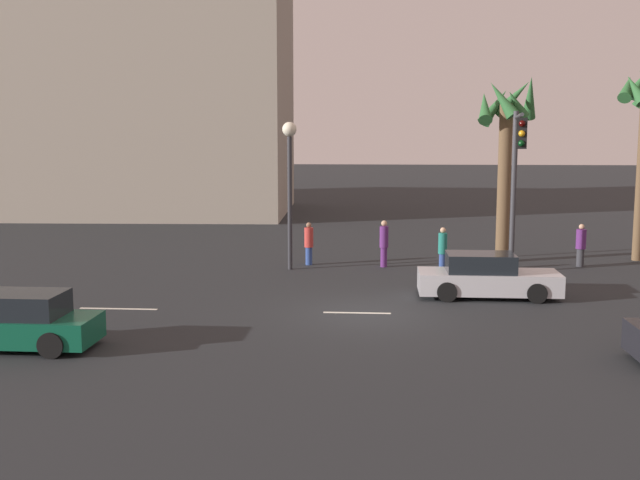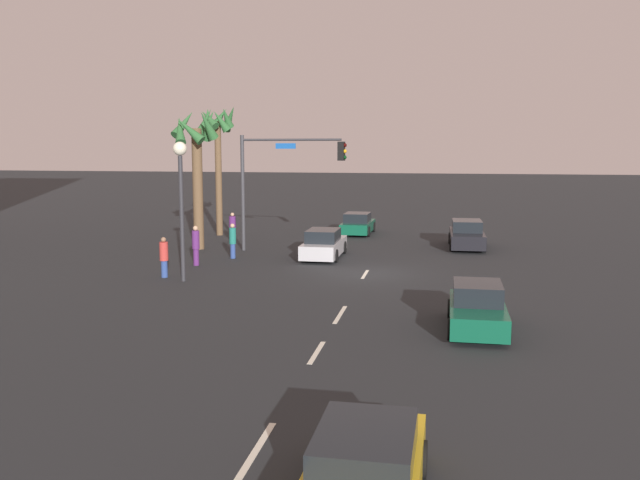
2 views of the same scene
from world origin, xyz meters
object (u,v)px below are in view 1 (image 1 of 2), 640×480
Objects in this scene: streetlamp at (290,166)px; palm_tree_1 at (506,133)px; traffic_signal at (516,165)px; building_1 at (126,6)px; pedestrian_3 at (581,244)px; pedestrian_1 at (384,242)px; pedestrian_0 at (309,243)px; pedestrian_2 at (443,249)px; car_1 at (18,323)px; car_2 at (486,277)px.

palm_tree_1 is at bearing 16.50° from streetlamp.
palm_tree_1 is (8.61, 2.55, 1.24)m from streetlamp.
streetlamp is (-8.28, 2.02, -0.15)m from traffic_signal.
pedestrian_3 is at bearing -41.03° from building_1.
traffic_signal is 3.27× the size of pedestrian_1.
traffic_signal is at bearing -94.06° from palm_tree_1.
palm_tree_1 is at bearing 160.76° from pedestrian_3.
traffic_signal is 4.70m from palm_tree_1.
building_1 is (-24.73, 19.82, 12.70)m from pedestrian_3.
pedestrian_0 is 0.99× the size of pedestrian_2.
pedestrian_1 is at bearing 148.41° from traffic_signal.
streetlamp is 0.75× the size of palm_tree_1.
streetlamp is 4.86m from pedestrian_1.
pedestrian_0 is 0.93× the size of pedestrian_1.
pedestrian_0 is at bearing 59.93° from streetlamp.
pedestrian_0 is 1.01× the size of pedestrian_3.
traffic_signal reaches higher than streetlamp.
pedestrian_0 is (6.13, 12.78, 0.27)m from car_1.
pedestrian_2 is at bearing -2.67° from streetlamp.
pedestrian_3 is (11.56, 1.52, -3.17)m from streetlamp.
pedestrian_1 is at bearing 153.96° from pedestrian_2.
pedestrian_2 is 0.23× the size of palm_tree_1.
car_2 is (12.47, 6.97, 0.02)m from car_1.
car_1 is 2.15× the size of pedestrian_1.
pedestrian_0 is 5.45m from pedestrian_2.
building_1 reaches higher than palm_tree_1.
pedestrian_2 is (11.41, 11.40, 0.28)m from car_1.
pedestrian_3 reaches higher than car_1.
palm_tree_1 reaches higher than pedestrian_2.
pedestrian_0 reaches higher than car_1.
car_1 is 0.53× the size of palm_tree_1.
pedestrian_1 reaches higher than pedestrian_0.
car_1 is 2.30× the size of pedestrian_2.
pedestrian_0 is at bearing -169.74° from palm_tree_1.
car_2 is at bearing -76.57° from pedestrian_2.
palm_tree_1 is (4.93, 1.73, 4.31)m from pedestrian_1.
car_1 is 17.20m from traffic_signal.
pedestrian_3 is at bearing 37.72° from car_1.
pedestrian_1 is at bearing -174.91° from pedestrian_3.
traffic_signal reaches higher than pedestrian_2.
building_1 is at bearing 131.44° from pedestrian_2.
car_2 is 0.59× the size of palm_tree_1.
building_1 is at bearing 132.57° from traffic_signal.
pedestrian_3 is 5.41m from palm_tree_1.
car_1 is 0.70× the size of streetlamp.
palm_tree_1 reaches higher than streetlamp.
traffic_signal is at bearing -132.85° from pedestrian_3.
palm_tree_1 is at bearing 19.38° from pedestrian_1.
car_1 is at bearing -79.23° from building_1.
pedestrian_3 is at bearing 53.60° from car_2.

